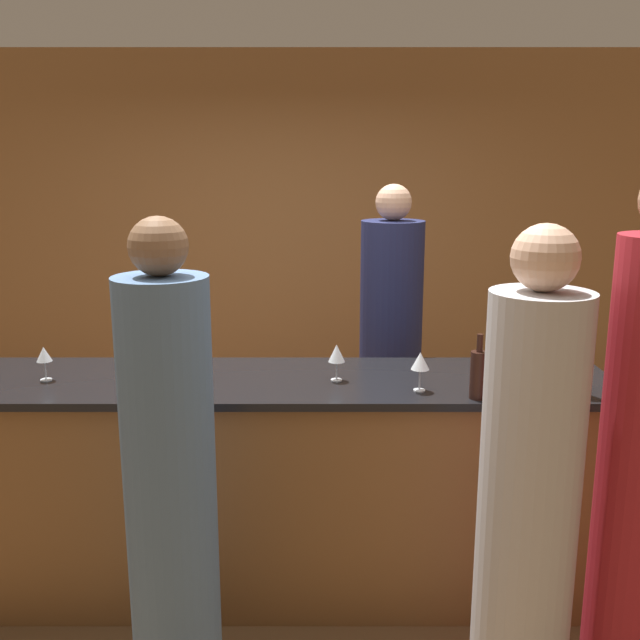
{
  "coord_description": "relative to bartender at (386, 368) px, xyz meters",
  "views": [
    {
      "loc": [
        0.23,
        -3.11,
        2.03
      ],
      "look_at": [
        0.25,
        0.1,
        1.3
      ],
      "focal_mm": 40.0,
      "sensor_mm": 36.0,
      "label": 1
    }
  ],
  "objects": [
    {
      "name": "ground_plane",
      "position": [
        -0.63,
        -0.72,
        -0.89
      ],
      "size": [
        14.0,
        14.0,
        0.0
      ],
      "primitive_type": "plane",
      "color": "brown"
    },
    {
      "name": "back_wall",
      "position": [
        -0.63,
        1.53,
        0.51
      ],
      "size": [
        8.0,
        0.06,
        2.8
      ],
      "color": "olive",
      "rests_on": "ground_plane"
    },
    {
      "name": "bar_counter",
      "position": [
        -0.63,
        -0.72,
        -0.36
      ],
      "size": [
        3.14,
        0.7,
        1.05
      ],
      "color": "brown",
      "rests_on": "ground_plane"
    },
    {
      "name": "bartender",
      "position": [
        0.0,
        0.0,
        0.0
      ],
      "size": [
        0.34,
        0.34,
        1.9
      ],
      "rotation": [
        0.0,
        0.0,
        3.14
      ],
      "color": "#1E234C",
      "rests_on": "ground_plane"
    },
    {
      "name": "guest_0",
      "position": [
        -0.93,
        -1.46,
        -0.02
      ],
      "size": [
        0.33,
        0.33,
        1.85
      ],
      "color": "#4C6B93",
      "rests_on": "ground_plane"
    },
    {
      "name": "guest_1",
      "position": [
        0.34,
        -1.54,
        -0.03
      ],
      "size": [
        0.35,
        0.35,
        1.83
      ],
      "color": "#B2B2B7",
      "rests_on": "ground_plane"
    },
    {
      "name": "wine_bottle_0",
      "position": [
        0.7,
        -0.94,
        0.29
      ],
      "size": [
        0.07,
        0.07,
        0.3
      ],
      "color": "black",
      "rests_on": "bar_counter"
    },
    {
      "name": "wine_bottle_1",
      "position": [
        -1.01,
        -0.63,
        0.28
      ],
      "size": [
        0.08,
        0.08,
        0.29
      ],
      "color": "black",
      "rests_on": "bar_counter"
    },
    {
      "name": "wine_bottle_2",
      "position": [
        0.27,
        -0.99,
        0.27
      ],
      "size": [
        0.07,
        0.07,
        0.28
      ],
      "color": "black",
      "rests_on": "bar_counter"
    },
    {
      "name": "wine_glass_0",
      "position": [
        0.5,
        -0.71,
        0.3
      ],
      "size": [
        0.08,
        0.08,
        0.17
      ],
      "color": "silver",
      "rests_on": "bar_counter"
    },
    {
      "name": "wine_glass_1",
      "position": [
        0.04,
        -0.89,
        0.3
      ],
      "size": [
        0.08,
        0.08,
        0.17
      ],
      "color": "silver",
      "rests_on": "bar_counter"
    },
    {
      "name": "wine_glass_2",
      "position": [
        -0.96,
        -0.71,
        0.31
      ],
      "size": [
        0.07,
        0.07,
        0.18
      ],
      "color": "silver",
      "rests_on": "bar_counter"
    },
    {
      "name": "wine_glass_3",
      "position": [
        0.43,
        -0.77,
        0.28
      ],
      "size": [
        0.07,
        0.07,
        0.16
      ],
      "color": "silver",
      "rests_on": "bar_counter"
    },
    {
      "name": "wine_glass_4",
      "position": [
        -1.63,
        -0.74,
        0.28
      ],
      "size": [
        0.07,
        0.07,
        0.16
      ],
      "color": "silver",
      "rests_on": "bar_counter"
    },
    {
      "name": "wine_glass_5",
      "position": [
        -0.32,
        -0.75,
        0.29
      ],
      "size": [
        0.08,
        0.08,
        0.17
      ],
      "color": "silver",
      "rests_on": "bar_counter"
    }
  ]
}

